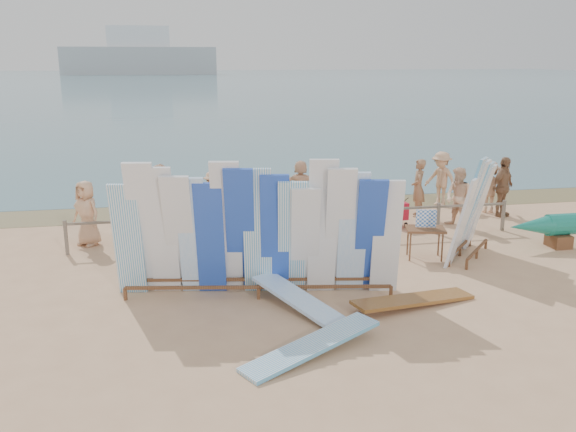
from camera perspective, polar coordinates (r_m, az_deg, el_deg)
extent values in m
plane|color=tan|center=(13.78, 3.56, -6.01)|extent=(160.00, 160.00, 0.00)
cube|color=#446C79|center=(140.62, -9.57, 12.39)|extent=(320.00, 240.00, 0.02)
cube|color=olive|center=(20.54, -1.35, 0.94)|extent=(40.00, 2.60, 0.01)
cube|color=#999EA3|center=(192.70, -13.69, 13.92)|extent=(45.00, 8.00, 8.00)
cube|color=silver|center=(192.80, -13.82, 16.00)|extent=(18.00, 6.00, 6.00)
cube|color=#736557|center=(16.33, 1.04, 0.26)|extent=(12.00, 0.06, 0.06)
cube|color=#736557|center=(16.34, -20.05, -1.91)|extent=(0.08, 0.08, 0.90)
cube|color=#736557|center=(16.12, -13.04, -1.61)|extent=(0.08, 0.08, 0.90)
cube|color=#736557|center=(16.15, -5.94, -1.27)|extent=(0.08, 0.08, 0.90)
cube|color=#736557|center=(16.42, 1.03, -0.93)|extent=(0.08, 0.08, 0.90)
cube|color=#736557|center=(16.93, 7.67, -0.58)|extent=(0.08, 0.08, 0.90)
cube|color=#736557|center=(17.65, 13.85, -0.26)|extent=(0.08, 0.08, 0.90)
cube|color=#736557|center=(18.56, 19.49, 0.04)|extent=(0.08, 0.08, 0.90)
cube|color=brown|center=(12.64, -2.78, -6.67)|extent=(5.42, 0.98, 0.06)
cube|color=brown|center=(13.07, -2.72, -5.93)|extent=(5.42, 0.98, 0.06)
cube|color=white|center=(12.91, -14.77, -2.20)|extent=(0.66, 0.61, 2.44)
cube|color=white|center=(12.77, -13.28, -1.23)|extent=(0.70, 0.87, 2.89)
cube|color=white|center=(12.71, -11.70, -1.45)|extent=(0.69, 0.81, 2.79)
cube|color=white|center=(12.67, -10.11, -1.79)|extent=(0.72, 0.99, 2.64)
cube|color=#9BCAF9|center=(12.64, -8.91, -1.91)|extent=(0.68, 0.76, 2.58)
cube|color=blue|center=(12.61, -7.30, -2.14)|extent=(0.68, 0.73, 2.48)
cube|color=white|center=(12.51, -5.72, -1.16)|extent=(0.72, 0.99, 2.92)
cube|color=blue|center=(12.51, -4.49, -1.45)|extent=(0.74, 1.06, 2.79)
cube|color=white|center=(12.50, -2.87, -1.51)|extent=(0.68, 0.72, 2.76)
cube|color=blue|center=(12.51, -1.24, -1.77)|extent=(0.68, 0.76, 2.64)
cube|color=white|center=(12.53, 0.39, -2.05)|extent=(0.70, 0.84, 2.50)
cube|color=white|center=(12.56, 1.60, -2.32)|extent=(0.71, 0.90, 2.38)
cube|color=white|center=(12.50, 3.24, -1.10)|extent=(0.67, 0.68, 2.93)
cube|color=white|center=(12.56, 4.85, -1.44)|extent=(0.71, 0.92, 2.77)
cube|color=#9BCAF9|center=(12.60, 6.05, -1.62)|extent=(0.69, 0.80, 2.68)
cube|color=blue|center=(12.67, 7.64, -1.92)|extent=(0.71, 0.92, 2.54)
cube|color=white|center=(12.73, 9.21, -2.00)|extent=(0.66, 0.60, 2.50)
cube|color=brown|center=(15.83, 17.28, -3.00)|extent=(1.30, 1.47, 0.06)
cube|color=brown|center=(15.92, 15.82, -2.79)|extent=(1.30, 1.47, 0.06)
cube|color=white|center=(14.81, 15.92, -0.65)|extent=(0.77, 0.77, 2.18)
cube|color=white|center=(15.10, 16.33, 0.44)|extent=(0.88, 0.86, 2.61)
cube|color=white|center=(15.46, 16.66, 0.53)|extent=(0.89, 0.87, 2.50)
cube|color=white|center=(15.82, 16.98, 0.62)|extent=(0.91, 0.88, 2.39)
cube|color=white|center=(16.10, 17.21, 0.65)|extent=(0.91, 0.89, 2.29)
cube|color=white|center=(16.45, 17.51, 0.81)|extent=(0.78, 0.77, 2.23)
cube|color=brown|center=(17.57, 23.99, -2.12)|extent=(0.49, 0.58, 0.35)
cone|color=#177E6B|center=(16.97, 21.73, -0.88)|extent=(1.16, 0.55, 0.54)
cube|color=brown|center=(15.38, 12.75, -1.21)|extent=(1.07, 0.87, 0.06)
cube|color=white|center=(15.30, 12.80, -0.22)|extent=(0.49, 0.16, 0.44)
cube|color=#9BCAF9|center=(12.10, 1.48, -8.99)|extent=(1.79, 2.62, 0.42)
cube|color=white|center=(10.54, 2.23, -12.76)|extent=(2.65, 1.75, 0.31)
cube|color=#905C27|center=(12.67, 11.65, -8.19)|extent=(2.75, 1.24, 0.25)
cube|color=red|center=(17.22, 0.10, -0.70)|extent=(0.58, 0.54, 0.05)
cube|color=red|center=(17.37, 0.06, 0.35)|extent=(0.54, 0.23, 0.52)
cube|color=red|center=(18.20, 7.54, 0.04)|extent=(0.72, 0.71, 0.05)
cube|color=red|center=(18.26, 6.97, 0.99)|extent=(0.53, 0.45, 0.53)
cube|color=red|center=(18.26, 10.18, 0.58)|extent=(0.50, 0.73, 0.50)
cube|color=red|center=(18.42, 9.82, 1.73)|extent=(0.42, 0.21, 0.31)
imported|color=beige|center=(16.57, -9.96, 0.56)|extent=(0.90, 0.51, 1.77)
imported|color=tan|center=(18.44, -6.98, 1.77)|extent=(1.09, 0.87, 1.58)
imported|color=#8C6042|center=(20.14, 19.46, 2.58)|extent=(1.19, 1.00, 1.89)
imported|color=#8C6042|center=(19.47, 12.08, 2.59)|extent=(0.54, 0.74, 1.81)
imported|color=tan|center=(20.58, 18.34, 2.59)|extent=(1.14, 0.64, 1.66)
imported|color=beige|center=(18.45, 15.69, 1.65)|extent=(0.73, 0.95, 1.77)
imported|color=beige|center=(19.17, -11.85, 2.27)|extent=(1.58, 1.37, 1.71)
imported|color=tan|center=(16.92, -18.33, 0.25)|extent=(0.92, 0.85, 1.74)
imported|color=tan|center=(21.07, 14.11, 3.39)|extent=(1.03, 1.26, 1.83)
imported|color=beige|center=(20.24, 1.19, 3.03)|extent=(1.54, 0.95, 1.58)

